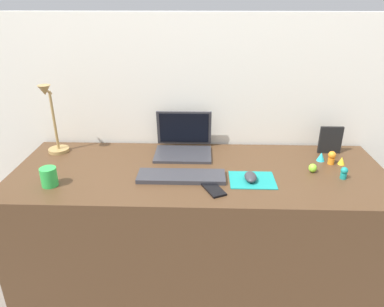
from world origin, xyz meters
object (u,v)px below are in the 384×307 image
at_px(keyboard, 181,176).
at_px(toy_figurine_teal, 344,173).
at_px(desk_lamp, 52,121).
at_px(laptop, 184,142).
at_px(coffee_mug, 49,177).
at_px(toy_figurine_lime, 313,168).
at_px(toy_figurine_yellow, 342,161).
at_px(mouse, 251,177).
at_px(picture_frame, 330,140).
at_px(toy_figurine_orange, 332,157).
at_px(cell_phone, 214,189).
at_px(toy_figurine_cyan, 321,157).

bearing_deg(keyboard, toy_figurine_teal, 1.74).
bearing_deg(desk_lamp, laptop, 3.61).
xyz_separation_m(coffee_mug, toy_figurine_lime, (1.22, 0.17, -0.02)).
bearing_deg(toy_figurine_yellow, desk_lamp, 176.55).
relative_size(mouse, picture_frame, 0.64).
xyz_separation_m(keyboard, toy_figurine_orange, (0.75, 0.18, 0.03)).
distance_m(desk_lamp, toy_figurine_lime, 1.34).
bearing_deg(mouse, toy_figurine_lime, 17.44).
distance_m(laptop, toy_figurine_teal, 0.82).
bearing_deg(toy_figurine_yellow, toy_figurine_teal, -105.86).
xyz_separation_m(picture_frame, toy_figurine_lime, (-0.15, -0.24, -0.05)).
relative_size(cell_phone, toy_figurine_lime, 2.98).
bearing_deg(toy_figurine_cyan, toy_figurine_teal, -76.05).
height_order(desk_lamp, toy_figurine_cyan, desk_lamp).
relative_size(keyboard, cell_phone, 3.20).
distance_m(laptop, mouse, 0.46).
bearing_deg(coffee_mug, toy_figurine_cyan, 13.23).
relative_size(cell_phone, coffee_mug, 1.48).
height_order(toy_figurine_cyan, toy_figurine_teal, toy_figurine_teal).
bearing_deg(cell_phone, keyboard, 118.36).
xyz_separation_m(keyboard, toy_figurine_cyan, (0.71, 0.22, 0.01)).
distance_m(picture_frame, toy_figurine_orange, 0.15).
bearing_deg(toy_figurine_lime, toy_figurine_orange, 39.58).
relative_size(laptop, keyboard, 0.73).
bearing_deg(cell_phone, laptop, 84.88).
xyz_separation_m(desk_lamp, toy_figurine_cyan, (1.40, -0.05, -0.16)).
distance_m(mouse, toy_figurine_lime, 0.33).
height_order(toy_figurine_cyan, toy_figurine_lime, toy_figurine_cyan).
xyz_separation_m(cell_phone, toy_figurine_cyan, (0.56, 0.33, 0.02)).
xyz_separation_m(laptop, picture_frame, (0.79, 0.01, 0.02)).
bearing_deg(picture_frame, mouse, -144.00).
xyz_separation_m(coffee_mug, toy_figurine_orange, (1.34, 0.27, -0.01)).
xyz_separation_m(keyboard, coffee_mug, (-0.59, -0.09, 0.03)).
distance_m(keyboard, picture_frame, 0.85).
bearing_deg(toy_figurine_cyan, toy_figurine_orange, -42.40).
bearing_deg(picture_frame, toy_figurine_lime, -122.35).
relative_size(picture_frame, coffee_mug, 1.73).
relative_size(keyboard, coffee_mug, 4.73).
distance_m(coffee_mug, toy_figurine_lime, 1.23).
xyz_separation_m(keyboard, desk_lamp, (-0.69, 0.27, 0.17)).
height_order(toy_figurine_yellow, toy_figurine_cyan, toy_figurine_cyan).
distance_m(keyboard, toy_figurine_lime, 0.64).
bearing_deg(toy_figurine_teal, toy_figurine_cyan, 103.95).
xyz_separation_m(picture_frame, toy_figurine_teal, (-0.02, -0.30, -0.04)).
height_order(cell_phone, picture_frame, picture_frame).
height_order(laptop, toy_figurine_teal, laptop).
bearing_deg(picture_frame, coffee_mug, -163.44).
relative_size(mouse, toy_figurine_orange, 1.39).
bearing_deg(toy_figurine_lime, coffee_mug, -172.08).
distance_m(laptop, keyboard, 0.31).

